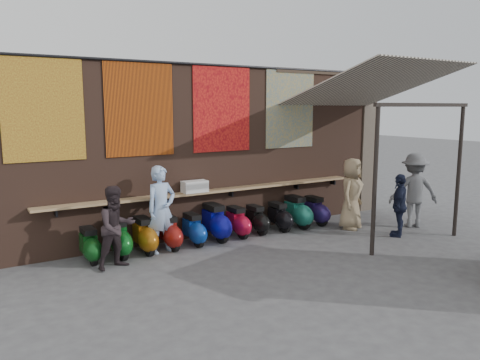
{
  "coord_description": "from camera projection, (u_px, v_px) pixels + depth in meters",
  "views": [
    {
      "loc": [
        -5.15,
        -7.1,
        3.03
      ],
      "look_at": [
        -0.0,
        1.2,
        1.51
      ],
      "focal_mm": 35.0,
      "sensor_mm": 36.0,
      "label": 1
    }
  ],
  "objects": [
    {
      "name": "diner_right",
      "position": [
        117.0,
        227.0,
        8.8
      ],
      "size": [
        0.89,
        0.77,
        1.58
      ],
      "primitive_type": "imported",
      "rotation": [
        0.0,
        0.0,
        0.24
      ],
      "color": "#2B2225",
      "rests_on": "ground"
    },
    {
      "name": "awning_post_left",
      "position": [
        375.0,
        181.0,
        9.46
      ],
      "size": [
        0.09,
        0.09,
        3.1
      ],
      "primitive_type": "cylinder",
      "color": "black",
      "rests_on": "ground"
    },
    {
      "name": "awning_ledger",
      "position": [
        326.0,
        72.0,
        12.41
      ],
      "size": [
        3.3,
        0.08,
        0.12
      ],
      "primitive_type": "cube",
      "color": "#33261C",
      "rests_on": "brick_wall"
    },
    {
      "name": "diner_left",
      "position": [
        161.0,
        209.0,
        9.78
      ],
      "size": [
        0.74,
        0.56,
        1.84
      ],
      "primitive_type": "imported",
      "rotation": [
        0.0,
        0.0,
        0.19
      ],
      "color": "#A0BFE9",
      "rests_on": "ground"
    },
    {
      "name": "shopper_navy",
      "position": [
        399.0,
        205.0,
        11.0
      ],
      "size": [
        0.93,
        0.79,
        1.49
      ],
      "primitive_type": "imported",
      "rotation": [
        0.0,
        0.0,
        3.74
      ],
      "color": "#161B32",
      "rests_on": "ground"
    },
    {
      "name": "tapestry_orange",
      "position": [
        222.0,
        109.0,
        10.88
      ],
      "size": [
        1.5,
        0.02,
        2.0
      ],
      "primitive_type": "cube",
      "color": "red",
      "rests_on": "brick_wall"
    },
    {
      "name": "shopper_tan",
      "position": [
        351.0,
        194.0,
        11.68
      ],
      "size": [
        1.03,
        0.89,
        1.78
      ],
      "primitive_type": "imported",
      "rotation": [
        0.0,
        0.0,
        0.45
      ],
      "color": "#9D8664",
      "rests_on": "ground"
    },
    {
      "name": "scooter_stool_0",
      "position": [
        90.0,
        246.0,
        9.17
      ],
      "size": [
        0.32,
        0.72,
        0.69
      ],
      "primitive_type": null,
      "color": "#0E4616",
      "rests_on": "ground"
    },
    {
      "name": "scooter_stool_2",
      "position": [
        144.0,
        236.0,
        9.77
      ],
      "size": [
        0.36,
        0.79,
        0.75
      ],
      "primitive_type": null,
      "color": "#97550D",
      "rests_on": "ground"
    },
    {
      "name": "shopper_grey",
      "position": [
        414.0,
        190.0,
        11.85
      ],
      "size": [
        1.41,
        1.25,
        1.89
      ],
      "primitive_type": "imported",
      "rotation": [
        0.0,
        0.0,
        2.57
      ],
      "color": "slate",
      "rests_on": "ground"
    },
    {
      "name": "scooter_stool_1",
      "position": [
        118.0,
        239.0,
        9.49
      ],
      "size": [
        0.37,
        0.82,
        0.78
      ],
      "primitive_type": null,
      "color": "#0C591A",
      "rests_on": "ground"
    },
    {
      "name": "awning_header",
      "position": [
        424.0,
        105.0,
        9.95
      ],
      "size": [
        3.0,
        0.08,
        0.08
      ],
      "primitive_type": "cube",
      "color": "black",
      "rests_on": "awning_post_left"
    },
    {
      "name": "brick_wall",
      "position": [
        207.0,
        151.0,
        11.07
      ],
      "size": [
        10.0,
        0.4,
        4.0
      ],
      "primitive_type": "cube",
      "color": "brown",
      "rests_on": "ground"
    },
    {
      "name": "pier_right",
      "position": [
        363.0,
        143.0,
        13.77
      ],
      "size": [
        0.5,
        0.5,
        4.0
      ],
      "primitive_type": "cube",
      "color": "#4C4238",
      "rests_on": "ground"
    },
    {
      "name": "awning_canvas",
      "position": [
        371.0,
        85.0,
        11.14
      ],
      "size": [
        3.2,
        3.28,
        0.97
      ],
      "primitive_type": "cube",
      "rotation": [
        -0.28,
        0.0,
        0.0
      ],
      "color": "beige",
      "rests_on": "brick_wall"
    },
    {
      "name": "scooter_stool_3",
      "position": [
        169.0,
        233.0,
        10.06
      ],
      "size": [
        0.34,
        0.76,
        0.72
      ],
      "primitive_type": null,
      "color": "maroon",
      "rests_on": "ground"
    },
    {
      "name": "scooter_stool_9",
      "position": [
        297.0,
        212.0,
        11.87
      ],
      "size": [
        0.38,
        0.84,
        0.79
      ],
      "primitive_type": null,
      "color": "#1B6F5D",
      "rests_on": "ground"
    },
    {
      "name": "awning_post_right",
      "position": [
        459.0,
        171.0,
        10.92
      ],
      "size": [
        0.09,
        0.09,
        3.1
      ],
      "primitive_type": "cylinder",
      "color": "black",
      "rests_on": "ground"
    },
    {
      "name": "scooter_stool_8",
      "position": [
        279.0,
        217.0,
        11.54
      ],
      "size": [
        0.33,
        0.73,
        0.7
      ],
      "primitive_type": null,
      "color": "black",
      "rests_on": "ground"
    },
    {
      "name": "eating_counter",
      "position": [
        215.0,
        191.0,
        10.89
      ],
      "size": [
        8.0,
        0.32,
        0.05
      ],
      "primitive_type": "cube",
      "color": "#9E7A51",
      "rests_on": "brick_wall"
    },
    {
      "name": "scooter_stool_5",
      "position": [
        216.0,
        223.0,
        10.69
      ],
      "size": [
        0.4,
        0.88,
        0.83
      ],
      "primitive_type": null,
      "color": "#0D0E8A",
      "rests_on": "ground"
    },
    {
      "name": "scooter_stool_7",
      "position": [
        257.0,
        220.0,
        11.29
      ],
      "size": [
        0.32,
        0.71,
        0.68
      ],
      "primitive_type": null,
      "color": "black",
      "rests_on": "ground"
    },
    {
      "name": "hang_rail",
      "position": [
        211.0,
        65.0,
        10.57
      ],
      "size": [
        9.5,
        0.06,
        0.06
      ],
      "primitive_type": "cylinder",
      "rotation": [
        0.0,
        1.57,
        0.0
      ],
      "color": "black",
      "rests_on": "brick_wall"
    },
    {
      "name": "ground",
      "position": [
        273.0,
        264.0,
        9.11
      ],
      "size": [
        70.0,
        70.0,
        0.0
      ],
      "primitive_type": "plane",
      "color": "#474749",
      "rests_on": "ground"
    },
    {
      "name": "tapestry_redgold",
      "position": [
        43.0,
        109.0,
        8.85
      ],
      "size": [
        1.5,
        0.02,
        2.0
      ],
      "primitive_type": "cube",
      "color": "maroon",
      "rests_on": "brick_wall"
    },
    {
      "name": "scooter_stool_10",
      "position": [
        315.0,
        211.0,
        12.18
      ],
      "size": [
        0.34,
        0.76,
        0.72
      ],
      "primitive_type": null,
      "color": "#251854",
      "rests_on": "ground"
    },
    {
      "name": "tapestry_sun",
      "position": [
        140.0,
        109.0,
        9.84
      ],
      "size": [
        1.5,
        0.02,
        2.0
      ],
      "primitive_type": "cube",
      "color": "#EA570D",
      "rests_on": "brick_wall"
    },
    {
      "name": "scooter_stool_4",
      "position": [
        194.0,
        230.0,
        10.34
      ],
      "size": [
        0.33,
        0.73,
        0.7
      ],
      "primitive_type": null,
      "color": "#0E399C",
      "rests_on": "ground"
    },
    {
      "name": "tapestry_multi",
      "position": [
        290.0,
        108.0,
        11.92
      ],
      "size": [
        1.5,
        0.02,
        2.0
      ],
      "primitive_type": "cube",
      "color": "#296099",
      "rests_on": "brick_wall"
    },
    {
      "name": "shelf_box",
      "position": [
        195.0,
        187.0,
        10.57
      ],
      "size": [
        0.57,
        0.29,
        0.26
      ],
      "primitive_type": "cube",
      "color": "white",
      "rests_on": "eating_counter"
    },
    {
      "name": "scooter_stool_6",
      "position": [
        237.0,
        222.0,
        10.99
      ],
      "size": [
        0.34,
        0.74,
        0.71
      ],
      "primitive_type": null,
      "color": "#B50D2C",
      "rests_on": "ground"
    }
  ]
}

